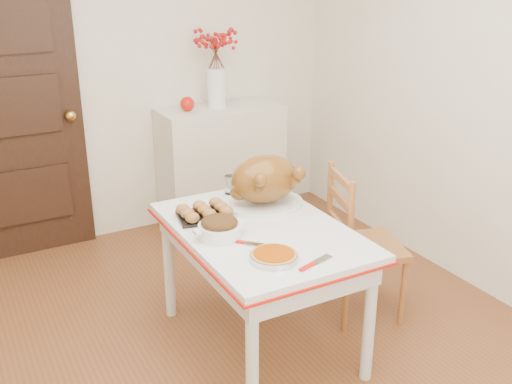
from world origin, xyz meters
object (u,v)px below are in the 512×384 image
chair_oak (366,244)px  turkey_platter (264,182)px  kitchen_table (260,287)px  pumpkin_pie (274,255)px  sideboard (221,166)px

chair_oak → turkey_platter: 0.72m
kitchen_table → turkey_platter: size_ratio=2.63×
kitchen_table → turkey_platter: (0.16, 0.25, 0.50)m
chair_oak → turkey_platter: (-0.54, 0.26, 0.40)m
kitchen_table → turkey_platter: 0.59m
chair_oak → pumpkin_pie: (-0.83, -0.34, 0.28)m
sideboard → pumpkin_pie: bearing=-108.8°
kitchen_table → pumpkin_pie: pumpkin_pie is taller
kitchen_table → turkey_platter: bearing=56.8°
kitchen_table → chair_oak: (0.71, -0.01, 0.10)m
kitchen_table → pumpkin_pie: bearing=-109.5°
chair_oak → sideboard: bearing=21.9°
kitchen_table → pumpkin_pie: size_ratio=5.30×
chair_oak → kitchen_table: bearing=105.6°
turkey_platter → pumpkin_pie: turkey_platter is taller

